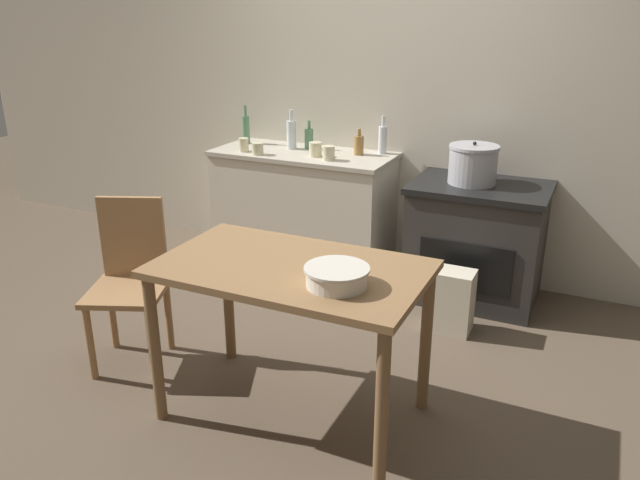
{
  "coord_description": "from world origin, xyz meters",
  "views": [
    {
      "loc": [
        1.48,
        -2.75,
        1.89
      ],
      "look_at": [
        0.0,
        0.41,
        0.58
      ],
      "focal_mm": 35.0,
      "sensor_mm": 36.0,
      "label": 1
    }
  ],
  "objects_px": {
    "stock_pot": "(473,164)",
    "cup_mid_right": "(244,145)",
    "stove": "(476,242)",
    "bottle_far_left": "(291,134)",
    "flour_sack": "(450,301)",
    "cup_far_right": "(329,153)",
    "chair": "(130,278)",
    "bottle_center_left": "(309,138)",
    "cup_right": "(258,149)",
    "bottle_left": "(359,145)",
    "cup_center_right": "(315,149)",
    "bottle_mid_left": "(382,139)",
    "bottle_center": "(246,129)",
    "work_table": "(291,287)",
    "mixing_bowl_large": "(337,275)"
  },
  "relations": [
    {
      "from": "stock_pot",
      "to": "bottle_far_left",
      "type": "distance_m",
      "value": 1.37
    },
    {
      "from": "bottle_left",
      "to": "cup_center_right",
      "type": "relative_size",
      "value": 1.85
    },
    {
      "from": "bottle_left",
      "to": "mixing_bowl_large",
      "type": "bearing_deg",
      "value": -70.71
    },
    {
      "from": "cup_mid_right",
      "to": "cup_right",
      "type": "xyz_separation_m",
      "value": [
        0.14,
        -0.04,
        -0.01
      ]
    },
    {
      "from": "bottle_far_left",
      "to": "flour_sack",
      "type": "bearing_deg",
      "value": -23.94
    },
    {
      "from": "bottle_center_left",
      "to": "cup_far_right",
      "type": "xyz_separation_m",
      "value": [
        0.28,
        -0.27,
        -0.03
      ]
    },
    {
      "from": "cup_right",
      "to": "bottle_left",
      "type": "bearing_deg",
      "value": 24.84
    },
    {
      "from": "flour_sack",
      "to": "bottle_center",
      "type": "bearing_deg",
      "value": 160.21
    },
    {
      "from": "stock_pot",
      "to": "cup_mid_right",
      "type": "xyz_separation_m",
      "value": [
        -1.64,
        -0.15,
        0.01
      ]
    },
    {
      "from": "chair",
      "to": "cup_far_right",
      "type": "xyz_separation_m",
      "value": [
        0.53,
        1.47,
        0.45
      ]
    },
    {
      "from": "chair",
      "to": "flour_sack",
      "type": "relative_size",
      "value": 2.32
    },
    {
      "from": "chair",
      "to": "bottle_center_left",
      "type": "height_order",
      "value": "bottle_center_left"
    },
    {
      "from": "flour_sack",
      "to": "bottle_mid_left",
      "type": "xyz_separation_m",
      "value": [
        -0.75,
        0.76,
        0.79
      ]
    },
    {
      "from": "chair",
      "to": "bottle_center_left",
      "type": "relative_size",
      "value": 4.35
    },
    {
      "from": "work_table",
      "to": "cup_right",
      "type": "xyz_separation_m",
      "value": [
        -1.05,
        1.5,
        0.25
      ]
    },
    {
      "from": "stove",
      "to": "bottle_far_left",
      "type": "distance_m",
      "value": 1.56
    },
    {
      "from": "flour_sack",
      "to": "cup_far_right",
      "type": "height_order",
      "value": "cup_far_right"
    },
    {
      "from": "cup_mid_right",
      "to": "mixing_bowl_large",
      "type": "bearing_deg",
      "value": -48.4
    },
    {
      "from": "bottle_center",
      "to": "bottle_center_left",
      "type": "bearing_deg",
      "value": 2.5
    },
    {
      "from": "bottle_far_left",
      "to": "cup_right",
      "type": "xyz_separation_m",
      "value": [
        -0.13,
        -0.28,
        -0.07
      ]
    },
    {
      "from": "stove",
      "to": "bottle_center_left",
      "type": "relative_size",
      "value": 4.17
    },
    {
      "from": "work_table",
      "to": "flour_sack",
      "type": "relative_size",
      "value": 3.09
    },
    {
      "from": "chair",
      "to": "cup_mid_right",
      "type": "distance_m",
      "value": 1.53
    },
    {
      "from": "work_table",
      "to": "bottle_left",
      "type": "distance_m",
      "value": 1.87
    },
    {
      "from": "stock_pot",
      "to": "cup_mid_right",
      "type": "height_order",
      "value": "stock_pot"
    },
    {
      "from": "bottle_center_left",
      "to": "bottle_center",
      "type": "xyz_separation_m",
      "value": [
        -0.53,
        -0.02,
        0.03
      ]
    },
    {
      "from": "bottle_center_left",
      "to": "cup_right",
      "type": "bearing_deg",
      "value": -126.91
    },
    {
      "from": "work_table",
      "to": "bottle_far_left",
      "type": "bearing_deg",
      "value": 117.45
    },
    {
      "from": "bottle_center",
      "to": "cup_center_right",
      "type": "relative_size",
      "value": 2.9
    },
    {
      "from": "stove",
      "to": "cup_center_right",
      "type": "height_order",
      "value": "cup_center_right"
    },
    {
      "from": "bottle_center_left",
      "to": "flour_sack",
      "type": "bearing_deg",
      "value": -27.71
    },
    {
      "from": "bottle_far_left",
      "to": "cup_mid_right",
      "type": "relative_size",
      "value": 2.91
    },
    {
      "from": "bottle_center",
      "to": "cup_mid_right",
      "type": "xyz_separation_m",
      "value": [
        0.14,
        -0.27,
        -0.06
      ]
    },
    {
      "from": "bottle_mid_left",
      "to": "cup_right",
      "type": "distance_m",
      "value": 0.9
    },
    {
      "from": "cup_right",
      "to": "bottle_center",
      "type": "bearing_deg",
      "value": 132.54
    },
    {
      "from": "stove",
      "to": "bottle_far_left",
      "type": "height_order",
      "value": "bottle_far_left"
    },
    {
      "from": "flour_sack",
      "to": "cup_far_right",
      "type": "relative_size",
      "value": 3.97
    },
    {
      "from": "chair",
      "to": "cup_center_right",
      "type": "distance_m",
      "value": 1.65
    },
    {
      "from": "work_table",
      "to": "cup_center_right",
      "type": "relative_size",
      "value": 12.17
    },
    {
      "from": "cup_far_right",
      "to": "bottle_left",
      "type": "bearing_deg",
      "value": 63.16
    },
    {
      "from": "mixing_bowl_large",
      "to": "cup_mid_right",
      "type": "bearing_deg",
      "value": 131.6
    },
    {
      "from": "mixing_bowl_large",
      "to": "cup_center_right",
      "type": "relative_size",
      "value": 2.76
    },
    {
      "from": "bottle_mid_left",
      "to": "cup_mid_right",
      "type": "xyz_separation_m",
      "value": [
        -0.94,
        -0.37,
        -0.05
      ]
    },
    {
      "from": "stove",
      "to": "flour_sack",
      "type": "bearing_deg",
      "value": -92.51
    },
    {
      "from": "chair",
      "to": "cup_center_right",
      "type": "relative_size",
      "value": 9.14
    },
    {
      "from": "bottle_far_left",
      "to": "bottle_center_left",
      "type": "xyz_separation_m",
      "value": [
        0.12,
        0.05,
        -0.03
      ]
    },
    {
      "from": "flour_sack",
      "to": "bottle_left",
      "type": "height_order",
      "value": "bottle_left"
    },
    {
      "from": "bottle_center_left",
      "to": "cup_right",
      "type": "height_order",
      "value": "bottle_center_left"
    },
    {
      "from": "cup_mid_right",
      "to": "flour_sack",
      "type": "bearing_deg",
      "value": -13.06
    },
    {
      "from": "flour_sack",
      "to": "stock_pot",
      "type": "height_order",
      "value": "stock_pot"
    }
  ]
}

